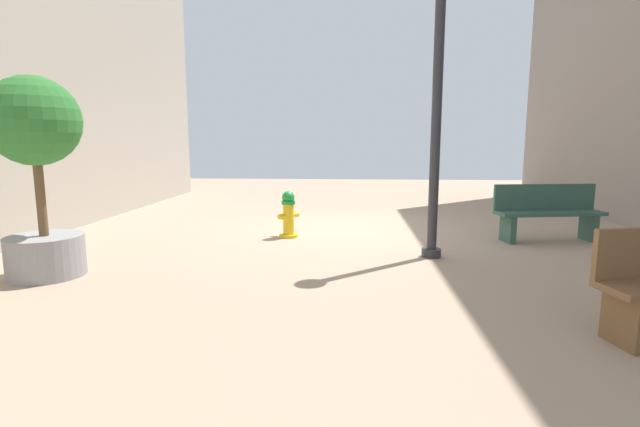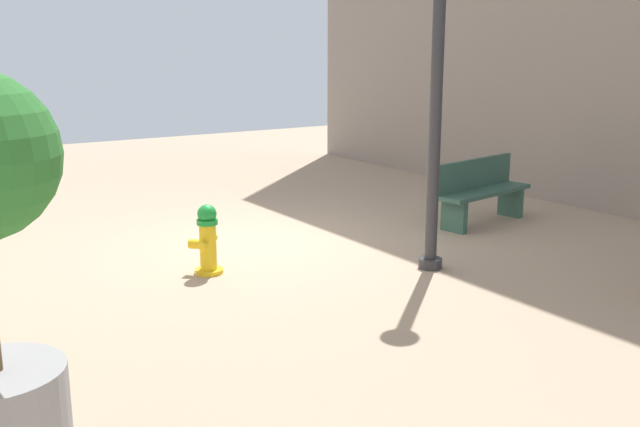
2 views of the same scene
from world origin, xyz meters
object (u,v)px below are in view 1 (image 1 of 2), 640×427
object	(u,v)px
street_lamp	(438,81)
planter_tree	(37,157)
bench_near	(547,211)
fire_hydrant	(288,214)

from	to	relation	value
street_lamp	planter_tree	bearing A→B (deg)	14.61
bench_near	planter_tree	size ratio (longest dim) A/B	0.75
bench_near	street_lamp	world-z (taller)	street_lamp
fire_hydrant	bench_near	bearing A→B (deg)	179.98
fire_hydrant	street_lamp	size ratio (longest dim) A/B	0.20
bench_near	planter_tree	distance (m)	7.63
fire_hydrant	planter_tree	xyz separation A→B (m)	(2.71, 2.58, 1.08)
fire_hydrant	bench_near	xyz separation A→B (m)	(-4.41, 0.00, 0.10)
street_lamp	bench_near	bearing A→B (deg)	-149.10
planter_tree	fire_hydrant	bearing A→B (deg)	-136.39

